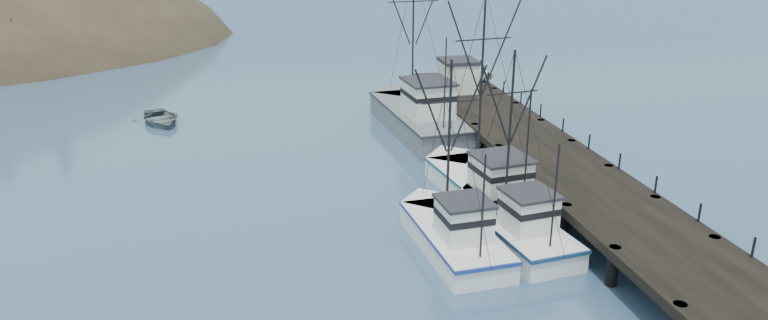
# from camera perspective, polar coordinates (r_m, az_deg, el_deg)

# --- Properties ---
(pier) EXTENTS (6.00, 44.00, 2.00)m
(pier) POSITION_cam_1_polar(r_m,az_deg,el_deg) (47.12, 12.50, 1.06)
(pier) COLOR black
(pier) RESTS_ON ground
(trawler_near) EXTENTS (4.48, 10.19, 10.41)m
(trawler_near) POSITION_cam_1_polar(r_m,az_deg,el_deg) (37.34, 10.68, -5.35)
(trawler_near) COLOR white
(trawler_near) RESTS_ON ground
(trawler_mid) EXTENTS (4.02, 10.10, 10.15)m
(trawler_mid) POSITION_cam_1_polar(r_m,az_deg,el_deg) (35.96, 5.72, -6.11)
(trawler_mid) COLOR white
(trawler_mid) RESTS_ON ground
(trawler_far) EXTENTS (5.46, 12.68, 12.70)m
(trawler_far) POSITION_cam_1_polar(r_m,az_deg,el_deg) (42.35, 8.45, -2.10)
(trawler_far) COLOR white
(trawler_far) RESTS_ON ground
(work_vessel) EXTENTS (5.82, 15.77, 13.12)m
(work_vessel) POSITION_cam_1_polar(r_m,az_deg,el_deg) (55.01, 2.87, 3.73)
(work_vessel) COLOR slate
(work_vessel) RESTS_ON ground
(pier_shed) EXTENTS (3.00, 3.20, 2.80)m
(pier_shed) POSITION_cam_1_polar(r_m,az_deg,el_deg) (59.51, 6.19, 7.06)
(pier_shed) COLOR silver
(pier_shed) RESTS_ON pier
(pickup_truck) EXTENTS (5.57, 3.80, 1.42)m
(pickup_truck) POSITION_cam_1_polar(r_m,az_deg,el_deg) (63.42, 7.04, 7.16)
(pickup_truck) COLOR white
(pickup_truck) RESTS_ON pier
(motorboat) EXTENTS (5.47, 6.43, 1.13)m
(motorboat) POSITION_cam_1_polar(r_m,az_deg,el_deg) (60.14, -18.11, 2.94)
(motorboat) COLOR slate
(motorboat) RESTS_ON ground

